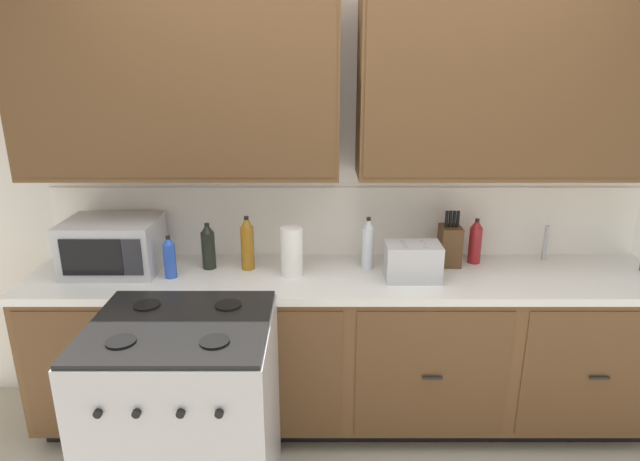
# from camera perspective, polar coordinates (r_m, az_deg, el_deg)

# --- Properties ---
(ground_plane) EXTENTS (8.31, 8.31, 0.00)m
(ground_plane) POSITION_cam_1_polar(r_m,az_deg,el_deg) (3.02, 2.88, -22.92)
(ground_plane) COLOR #B2A893
(wall_unit) EXTENTS (4.52, 0.40, 2.43)m
(wall_unit) POSITION_cam_1_polar(r_m,az_deg,el_deg) (2.81, 2.95, 11.11)
(wall_unit) COLOR white
(wall_unit) RESTS_ON ground_plane
(counter_run) EXTENTS (3.35, 0.64, 0.90)m
(counter_run) POSITION_cam_1_polar(r_m,az_deg,el_deg) (3.00, 2.79, -12.45)
(counter_run) COLOR black
(counter_run) RESTS_ON ground_plane
(stove_range) EXTENTS (0.76, 0.68, 0.95)m
(stove_range) POSITION_cam_1_polar(r_m,az_deg,el_deg) (2.54, -14.22, -19.11)
(stove_range) COLOR #B7B7BC
(stove_range) RESTS_ON ground_plane
(microwave) EXTENTS (0.48, 0.37, 0.28)m
(microwave) POSITION_cam_1_polar(r_m,az_deg,el_deg) (3.01, -21.51, -1.52)
(microwave) COLOR #B7B7BC
(microwave) RESTS_ON counter_run
(toaster) EXTENTS (0.28, 0.18, 0.19)m
(toaster) POSITION_cam_1_polar(r_m,az_deg,el_deg) (2.75, 9.87, -3.30)
(toaster) COLOR #B7B7BC
(toaster) RESTS_ON counter_run
(knife_block) EXTENTS (0.11, 0.14, 0.31)m
(knife_block) POSITION_cam_1_polar(r_m,az_deg,el_deg) (2.98, 13.73, -1.50)
(knife_block) COLOR #52361E
(knife_block) RESTS_ON counter_run
(sink_faucet) EXTENTS (0.02, 0.02, 0.20)m
(sink_faucet) POSITION_cam_1_polar(r_m,az_deg,el_deg) (3.22, 23.05, -1.23)
(sink_faucet) COLOR #B2B5BA
(sink_faucet) RESTS_ON counter_run
(paper_towel_roll) EXTENTS (0.12, 0.12, 0.26)m
(paper_towel_roll) POSITION_cam_1_polar(r_m,az_deg,el_deg) (2.75, -3.15, -2.27)
(paper_towel_roll) COLOR white
(paper_towel_roll) RESTS_ON counter_run
(bottle_dark) EXTENTS (0.07, 0.07, 0.25)m
(bottle_dark) POSITION_cam_1_polar(r_m,az_deg,el_deg) (2.90, -12.05, -1.70)
(bottle_dark) COLOR black
(bottle_dark) RESTS_ON counter_run
(bottle_blue) EXTENTS (0.06, 0.06, 0.22)m
(bottle_blue) POSITION_cam_1_polar(r_m,az_deg,el_deg) (2.83, -15.99, -2.81)
(bottle_blue) COLOR blue
(bottle_blue) RESTS_ON counter_run
(bottle_clear) EXTENTS (0.07, 0.07, 0.28)m
(bottle_clear) POSITION_cam_1_polar(r_m,az_deg,el_deg) (2.85, 5.10, -1.40)
(bottle_clear) COLOR silver
(bottle_clear) RESTS_ON counter_run
(bottle_red) EXTENTS (0.07, 0.07, 0.25)m
(bottle_red) POSITION_cam_1_polar(r_m,az_deg,el_deg) (3.04, 16.31, -1.13)
(bottle_red) COLOR maroon
(bottle_red) RESTS_ON counter_run
(bottle_amber) EXTENTS (0.07, 0.07, 0.29)m
(bottle_amber) POSITION_cam_1_polar(r_m,az_deg,el_deg) (2.85, -7.93, -1.41)
(bottle_amber) COLOR #9E6619
(bottle_amber) RESTS_ON counter_run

